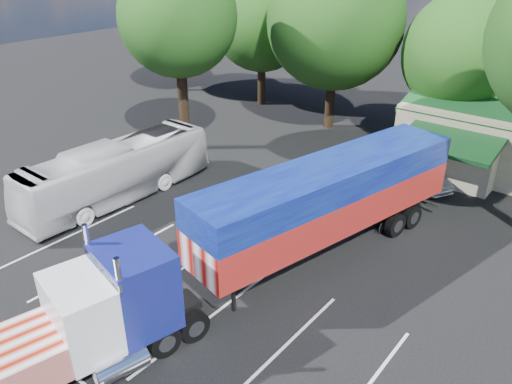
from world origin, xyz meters
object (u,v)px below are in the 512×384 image
Objects in this scene: bicycle at (386,221)px; silver_sedan at (423,176)px; semi_truck at (279,222)px; tour_bus at (117,171)px; woman at (271,226)px.

bicycle is 0.43× the size of silver_sedan.
semi_truck is at bearing -157.20° from silver_sedan.
semi_truck is 11.45m from tour_bus.
bicycle is (1.93, 6.57, -2.22)m from semi_truck.
tour_bus is at bearing 163.03° from silver_sedan.
woman is at bearing 11.25° from tour_bus.
bicycle is 0.14× the size of tour_bus.
bicycle is at bearing 86.33° from semi_truck.
woman is (-1.97, 2.04, -1.88)m from semi_truck.
semi_truck is at bearing -0.73° from tour_bus.
semi_truck reaches higher than silver_sedan.
tour_bus is at bearing 65.73° from woman.
semi_truck is 13.43× the size of bicycle.
semi_truck reaches higher than tour_bus.
silver_sedan is at bearing 89.25° from bicycle.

